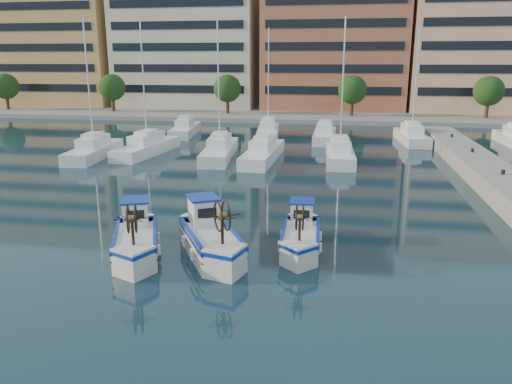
% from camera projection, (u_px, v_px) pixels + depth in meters
% --- Properties ---
extents(ground, '(300.00, 300.00, 0.00)m').
position_uv_depth(ground, '(266.00, 264.00, 20.65)').
color(ground, '#1B3648').
rests_on(ground, ground).
extents(waterfront, '(180.00, 40.00, 25.60)m').
position_uv_depth(waterfront, '(388.00, 41.00, 78.22)').
color(waterfront, gray).
rests_on(waterfront, ground).
extents(yacht_marina, '(40.92, 23.65, 11.50)m').
position_uv_depth(yacht_marina, '(275.00, 143.00, 47.73)').
color(yacht_marina, white).
rests_on(yacht_marina, ground).
extents(fishing_boat_a, '(3.21, 4.60, 2.78)m').
position_uv_depth(fishing_boat_a, '(136.00, 237.00, 21.60)').
color(fishing_boat_a, silver).
rests_on(fishing_boat_a, ground).
extents(fishing_boat_b, '(3.88, 4.86, 2.94)m').
position_uv_depth(fishing_boat_b, '(210.00, 236.00, 21.54)').
color(fishing_boat_b, silver).
rests_on(fishing_boat_b, ground).
extents(fishing_boat_c, '(1.84, 4.11, 2.53)m').
position_uv_depth(fishing_boat_c, '(301.00, 234.00, 22.20)').
color(fishing_boat_c, silver).
rests_on(fishing_boat_c, ground).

